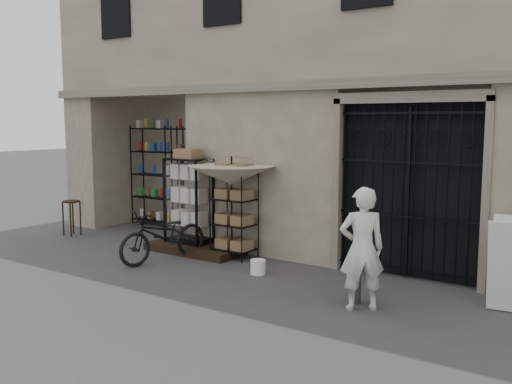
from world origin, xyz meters
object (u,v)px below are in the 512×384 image
Objects in this scene: wooden_stool at (72,217)px; steel_bollard at (356,276)px; bicycle at (165,261)px; wire_rack at (234,214)px; market_umbrella at (231,170)px; shopkeeper at (360,309)px; white_bucket at (258,267)px; display_cabinet at (189,205)px.

wooden_stool is 0.99× the size of steel_bollard.
bicycle reaches higher than steel_bollard.
bicycle is at bearing 177.14° from steel_bollard.
wire_rack reaches higher than bicycle.
market_umbrella reaches higher than steel_bollard.
shopkeeper is (4.17, -0.41, 0.00)m from bicycle.
market_umbrella is at bearing 148.33° from white_bucket.
bicycle is at bearing -172.08° from white_bucket.
market_umbrella reaches higher than wooden_stool.
steel_bollard is at bearing -5.85° from wooden_stool.
wire_rack reaches higher than wooden_stool.
white_bucket is 0.32× the size of steel_bollard.
market_umbrella is 3.56m from steel_bollard.
white_bucket is at bearing 167.06° from steel_bollard.
wire_rack is 0.73× the size of market_umbrella.
wire_rack is 1.58m from bicycle.
display_cabinet is 4.50m from steel_bollard.
bicycle is 4.03m from steel_bollard.
display_cabinet is at bearing 117.62° from bicycle.
market_umbrella reaches higher than display_cabinet.
market_umbrella is 2.93× the size of wooden_stool.
shopkeeper is (4.47, -1.44, -0.92)m from display_cabinet.
bicycle is (0.30, -1.03, -0.92)m from display_cabinet.
wire_rack is 2.11× the size of steel_bollard.
steel_bollard is at bearing 8.66° from bicycle.
market_umbrella is 2.90× the size of steel_bollard.
bicycle reaches higher than white_bucket.
wire_rack is at bearing 59.98° from bicycle.
display_cabinet reaches higher than shopkeeper.
wooden_stool is 7.70m from shopkeeper.
display_cabinet is at bearing -56.15° from shopkeeper.
display_cabinet is 1.07× the size of shopkeeper.
wooden_stool is (-3.16, -0.47, -0.50)m from display_cabinet.
wooden_stool is at bearing -45.57° from shopkeeper.
shopkeeper is at bearing -22.14° from market_umbrella.
steel_bollard is at bearing -17.86° from wire_rack.
display_cabinet is at bearing 164.03° from steel_bollard.
white_bucket is at bearing -31.23° from wire_rack.
display_cabinet reaches higher than wire_rack.
market_umbrella reaches higher than bicycle.
market_umbrella is 1.26× the size of bicycle.
steel_bollard is at bearing -19.91° from market_umbrella.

